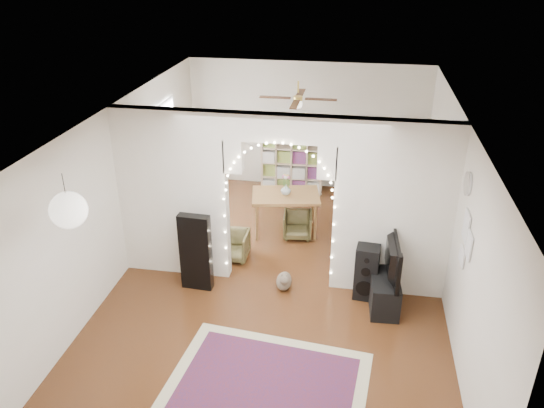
% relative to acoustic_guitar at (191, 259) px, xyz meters
% --- Properties ---
extents(floor, '(7.50, 7.50, 0.00)m').
position_rel_acoustic_guitar_xyz_m(floor, '(1.36, 0.25, -0.37)').
color(floor, black).
rests_on(floor, ground).
extents(ceiling, '(5.00, 7.50, 0.02)m').
position_rel_acoustic_guitar_xyz_m(ceiling, '(1.36, 0.25, 2.33)').
color(ceiling, white).
rests_on(ceiling, wall_back).
extents(wall_back, '(5.00, 0.02, 2.70)m').
position_rel_acoustic_guitar_xyz_m(wall_back, '(1.36, 4.00, 0.98)').
color(wall_back, silver).
rests_on(wall_back, floor).
extents(wall_front, '(5.00, 0.02, 2.70)m').
position_rel_acoustic_guitar_xyz_m(wall_front, '(1.36, -3.50, 0.98)').
color(wall_front, silver).
rests_on(wall_front, floor).
extents(wall_left, '(0.02, 7.50, 2.70)m').
position_rel_acoustic_guitar_xyz_m(wall_left, '(-1.14, 0.25, 0.98)').
color(wall_left, silver).
rests_on(wall_left, floor).
extents(wall_right, '(0.02, 7.50, 2.70)m').
position_rel_acoustic_guitar_xyz_m(wall_right, '(3.86, 0.25, 0.98)').
color(wall_right, silver).
rests_on(wall_right, floor).
extents(divider_wall, '(5.00, 0.20, 2.70)m').
position_rel_acoustic_guitar_xyz_m(divider_wall, '(1.36, 0.25, 1.05)').
color(divider_wall, silver).
rests_on(divider_wall, floor).
extents(fairy_lights, '(1.64, 0.04, 1.60)m').
position_rel_acoustic_guitar_xyz_m(fairy_lights, '(1.36, 0.12, 1.18)').
color(fairy_lights, '#FFEABF').
rests_on(fairy_lights, divider_wall).
extents(window, '(0.04, 1.20, 1.40)m').
position_rel_acoustic_guitar_xyz_m(window, '(-1.11, 2.05, 1.13)').
color(window, white).
rests_on(window, wall_left).
extents(wall_clock, '(0.03, 0.31, 0.31)m').
position_rel_acoustic_guitar_xyz_m(wall_clock, '(3.84, -0.35, 1.73)').
color(wall_clock, white).
rests_on(wall_clock, wall_right).
extents(picture_frames, '(0.02, 0.50, 0.70)m').
position_rel_acoustic_guitar_xyz_m(picture_frames, '(3.84, -0.75, 1.13)').
color(picture_frames, white).
rests_on(picture_frames, wall_right).
extents(paper_lantern, '(0.40, 0.40, 0.40)m').
position_rel_acoustic_guitar_xyz_m(paper_lantern, '(-0.54, -2.15, 1.88)').
color(paper_lantern, white).
rests_on(paper_lantern, ceiling).
extents(ceiling_fan, '(1.10, 1.10, 0.30)m').
position_rel_acoustic_guitar_xyz_m(ceiling_fan, '(1.36, 2.25, 2.03)').
color(ceiling_fan, gold).
rests_on(ceiling_fan, ceiling).
extents(area_rug, '(2.54, 2.01, 0.02)m').
position_rel_acoustic_guitar_xyz_m(area_rug, '(1.57, -2.04, -0.36)').
color(area_rug, maroon).
rests_on(area_rug, floor).
extents(guitar_case, '(0.48, 0.18, 1.24)m').
position_rel_acoustic_guitar_xyz_m(guitar_case, '(0.15, -0.18, 0.25)').
color(guitar_case, black).
rests_on(guitar_case, floor).
extents(acoustic_guitar, '(0.36, 0.17, 0.85)m').
position_rel_acoustic_guitar_xyz_m(acoustic_guitar, '(0.00, 0.00, 0.00)').
color(acoustic_guitar, '#B97B4A').
rests_on(acoustic_guitar, floor).
extents(tabby_cat, '(0.30, 0.55, 0.36)m').
position_rel_acoustic_guitar_xyz_m(tabby_cat, '(1.48, -0.02, -0.22)').
color(tabby_cat, brown).
rests_on(tabby_cat, floor).
extents(floor_speaker, '(0.36, 0.33, 0.86)m').
position_rel_acoustic_guitar_xyz_m(floor_speaker, '(2.70, -0.00, 0.06)').
color(floor_speaker, black).
rests_on(floor_speaker, floor).
extents(media_console, '(0.46, 1.02, 0.50)m').
position_rel_acoustic_guitar_xyz_m(media_console, '(2.97, -0.11, -0.12)').
color(media_console, black).
rests_on(media_console, floor).
extents(tv, '(0.20, 1.08, 0.62)m').
position_rel_acoustic_guitar_xyz_m(tv, '(2.97, -0.11, 0.44)').
color(tv, black).
rests_on(tv, media_console).
extents(bookcase, '(1.32, 0.78, 1.33)m').
position_rel_acoustic_guitar_xyz_m(bookcase, '(1.10, 3.62, 0.29)').
color(bookcase, '#C2A98C').
rests_on(bookcase, floor).
extents(dining_table, '(1.33, 1.00, 0.76)m').
position_rel_acoustic_guitar_xyz_m(dining_table, '(1.23, 1.81, 0.31)').
color(dining_table, brown).
rests_on(dining_table, floor).
extents(flower_vase, '(0.21, 0.21, 0.19)m').
position_rel_acoustic_guitar_xyz_m(flower_vase, '(1.23, 1.81, 0.48)').
color(flower_vase, silver).
rests_on(flower_vase, dining_table).
extents(dining_chair_left, '(0.53, 0.54, 0.48)m').
position_rel_acoustic_guitar_xyz_m(dining_chair_left, '(0.49, 0.74, -0.13)').
color(dining_chair_left, '#4E4827').
rests_on(dining_chair_left, floor).
extents(dining_chair_right, '(0.55, 0.56, 0.47)m').
position_rel_acoustic_guitar_xyz_m(dining_chair_right, '(1.47, 1.66, -0.14)').
color(dining_chair_right, '#4E4827').
rests_on(dining_chair_right, floor).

